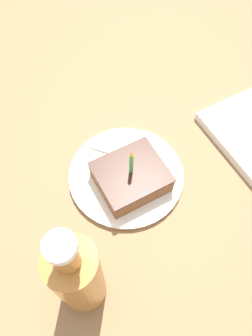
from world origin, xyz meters
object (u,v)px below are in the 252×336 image
at_px(fork, 124,153).
at_px(bottle, 77,276).
at_px(cake_slice, 131,177).
at_px(plate, 126,175).

xyz_separation_m(fork, bottle, (-0.20, 0.18, 0.08)).
bearing_deg(cake_slice, bottle, 129.74).
xyz_separation_m(plate, bottle, (-0.16, 0.16, 0.09)).
relative_size(cake_slice, bottle, 0.51).
distance_m(fork, bottle, 0.28).
xyz_separation_m(plate, cake_slice, (-0.02, 0.00, 0.03)).
bearing_deg(bottle, plate, -46.25).
height_order(fork, bottle, bottle).
height_order(plate, bottle, bottle).
height_order(cake_slice, bottle, bottle).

